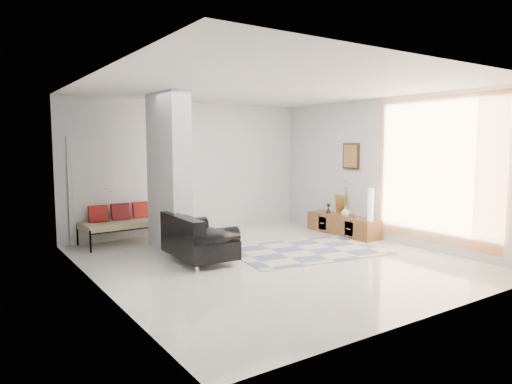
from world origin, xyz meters
TOP-DOWN VIEW (x-y plane):
  - floor at (0.00, 0.00)m, footprint 6.00×6.00m
  - ceiling at (0.00, 0.00)m, footprint 6.00×6.00m
  - wall_back at (0.00, 3.00)m, footprint 6.00×0.00m
  - wall_front at (0.00, -3.00)m, footprint 6.00×0.00m
  - wall_left at (-2.75, 0.00)m, footprint 0.00×6.00m
  - wall_right at (2.75, 0.00)m, footprint 0.00×6.00m
  - partition_column at (-1.10, 1.60)m, footprint 0.35×1.20m
  - hallway_door at (-2.10, 2.96)m, footprint 0.85×0.06m
  - curtain at (2.67, -1.15)m, footprint 0.00×2.55m
  - wall_art at (2.72, 0.90)m, footprint 0.04×0.45m
  - media_console at (2.52, 0.90)m, footprint 0.45×1.78m
  - loveseat at (-1.06, 0.63)m, footprint 0.85×1.42m
  - daybed at (-1.49, 2.62)m, footprint 1.92×0.92m
  - area_rug at (0.90, 0.16)m, footprint 2.88×2.13m
  - cylinder_lamp at (2.50, 0.13)m, footprint 0.12×0.12m
  - bronze_figurine at (2.47, 1.30)m, footprint 0.11×0.11m
  - vase at (2.47, 0.79)m, footprint 0.19×0.19m

SIDE VIEW (x-z plane):
  - floor at x=0.00m, z-range 0.00..0.00m
  - area_rug at x=0.90m, z-range 0.00..0.01m
  - media_console at x=2.52m, z-range -0.20..0.60m
  - loveseat at x=-1.06m, z-range -0.02..0.74m
  - daybed at x=-1.49m, z-range 0.03..0.80m
  - vase at x=2.47m, z-range 0.40..0.60m
  - bronze_figurine at x=2.47m, z-range 0.40..0.61m
  - cylinder_lamp at x=2.50m, z-range 0.40..1.04m
  - hallway_door at x=-2.10m, z-range 0.00..2.04m
  - partition_column at x=-1.10m, z-range 0.00..2.80m
  - wall_back at x=0.00m, z-range -1.60..4.40m
  - wall_front at x=0.00m, z-range -1.60..4.40m
  - wall_left at x=-2.75m, z-range -1.60..4.40m
  - wall_right at x=2.75m, z-range -1.60..4.40m
  - curtain at x=2.67m, z-range 0.17..2.72m
  - wall_art at x=2.72m, z-range 1.38..1.92m
  - ceiling at x=0.00m, z-range 2.80..2.80m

